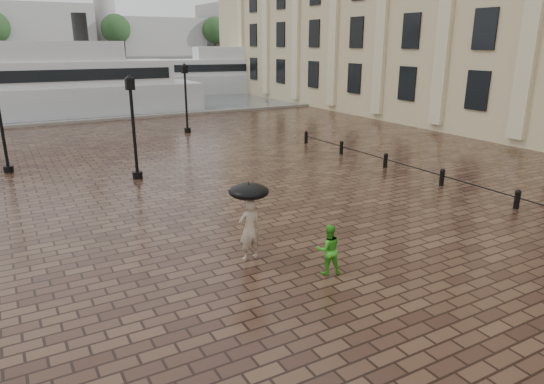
{
  "coord_description": "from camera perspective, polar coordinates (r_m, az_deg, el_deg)",
  "views": [
    {
      "loc": [
        -2.06,
        -7.21,
        5.83
      ],
      "look_at": [
        4.98,
        5.25,
        1.4
      ],
      "focal_mm": 32.0,
      "sensor_mm": 36.0,
      "label": 1
    }
  ],
  "objects": [
    {
      "name": "quay_edge",
      "position": [
        39.7,
        -26.37,
        6.97
      ],
      "size": [
        80.0,
        0.6,
        0.3
      ],
      "primitive_type": "cube",
      "color": "slate",
      "rests_on": "ground"
    },
    {
      "name": "street_lamps",
      "position": [
        25.06,
        -28.35,
        7.11
      ],
      "size": [
        21.44,
        14.44,
        4.4
      ],
      "color": "black",
      "rests_on": "ground"
    },
    {
      "name": "ferry_near",
      "position": [
        44.6,
        -24.84,
        11.29
      ],
      "size": [
        24.92,
        6.52,
        8.13
      ],
      "rotation": [
        0.0,
        0.0,
        -0.02
      ],
      "color": "silver",
      "rests_on": "ground"
    },
    {
      "name": "harbour_water",
      "position": [
        99.41,
        -28.9,
        11.75
      ],
      "size": [
        240.0,
        240.0,
        0.0
      ],
      "primitive_type": "plane",
      "color": "#41494F",
      "rests_on": "ground"
    },
    {
      "name": "umbrella",
      "position": [
        13.09,
        -2.74,
        0.06
      ],
      "size": [
        1.1,
        1.1,
        1.16
      ],
      "color": "black",
      "rests_on": "ground"
    },
    {
      "name": "distant_skyline",
      "position": [
        165.07,
        -12.39,
        18.06
      ],
      "size": [
        102.5,
        22.0,
        33.0
      ],
      "color": "gray",
      "rests_on": "ground"
    },
    {
      "name": "adult_pedestrian",
      "position": [
        13.45,
        -2.67,
        -4.43
      ],
      "size": [
        0.64,
        0.42,
        1.75
      ],
      "primitive_type": "imported",
      "rotation": [
        0.0,
        0.0,
        3.15
      ],
      "color": "tan",
      "rests_on": "ground"
    },
    {
      "name": "child_pedestrian",
      "position": [
        12.76,
        6.65,
        -6.72
      ],
      "size": [
        0.8,
        0.71,
        1.36
      ],
      "primitive_type": "imported",
      "rotation": [
        0.0,
        0.0,
        2.81
      ],
      "color": "green",
      "rests_on": "ground"
    },
    {
      "name": "ground",
      "position": [
        9.5,
        -11.42,
        -21.05
      ],
      "size": [
        300.0,
        300.0,
        0.0
      ],
      "primitive_type": "plane",
      "color": "#331F17",
      "rests_on": "ground"
    },
    {
      "name": "ferry_far",
      "position": [
        60.74,
        -3.74,
        13.72
      ],
      "size": [
        22.94,
        9.33,
        7.33
      ],
      "rotation": [
        0.0,
        0.0,
        -0.18
      ],
      "color": "silver",
      "rests_on": "ground"
    },
    {
      "name": "bollard_row",
      "position": [
        21.81,
        19.38,
        1.77
      ],
      "size": [
        0.22,
        21.22,
        0.73
      ],
      "color": "black",
      "rests_on": "ground"
    }
  ]
}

